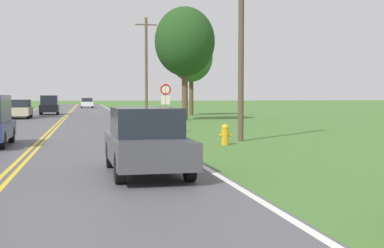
# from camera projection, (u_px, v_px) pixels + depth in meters

# --- Properties ---
(fire_hydrant) EXTENTS (0.46, 0.30, 0.81)m
(fire_hydrant) POSITION_uv_depth(u_px,v_px,m) (225.00, 134.00, 20.64)
(fire_hydrant) COLOR gold
(fire_hydrant) RESTS_ON ground
(traffic_sign) EXTENTS (0.60, 0.10, 2.53)m
(traffic_sign) POSITION_uv_depth(u_px,v_px,m) (165.00, 96.00, 26.87)
(traffic_sign) COLOR gray
(traffic_sign) RESTS_ON ground
(utility_pole_midground) EXTENTS (1.80, 0.24, 9.44)m
(utility_pole_midground) POSITION_uv_depth(u_px,v_px,m) (241.00, 24.00, 22.14)
(utility_pole_midground) COLOR brown
(utility_pole_midground) RESTS_ON ground
(utility_pole_far) EXTENTS (1.80, 0.24, 8.51)m
(utility_pole_far) POSITION_uv_depth(u_px,v_px,m) (146.00, 66.00, 45.42)
(utility_pole_far) COLOR brown
(utility_pole_far) RESTS_ON ground
(tree_left_verge) EXTENTS (4.65, 4.65, 8.75)m
(tree_left_verge) POSITION_uv_depth(u_px,v_px,m) (185.00, 42.00, 41.19)
(tree_left_verge) COLOR brown
(tree_left_verge) RESTS_ON ground
(tree_right_cluster) EXTENTS (4.16, 4.16, 8.03)m
(tree_right_cluster) POSITION_uv_depth(u_px,v_px,m) (191.00, 57.00, 51.77)
(tree_right_cluster) COLOR brown
(tree_right_cluster) RESTS_ON ground
(car_dark_grey_sedan_approaching) EXTENTS (1.86, 4.40, 1.61)m
(car_dark_grey_sedan_approaching) POSITION_uv_depth(u_px,v_px,m) (146.00, 140.00, 12.98)
(car_dark_grey_sedan_approaching) COLOR black
(car_dark_grey_sedan_approaching) RESTS_ON ground
(car_champagne_van_mid_far) EXTENTS (1.92, 4.77, 1.57)m
(car_champagne_van_mid_far) POSITION_uv_depth(u_px,v_px,m) (19.00, 108.00, 44.29)
(car_champagne_van_mid_far) COLOR black
(car_champagne_van_mid_far) RESTS_ON ground
(car_black_van_receding) EXTENTS (1.89, 4.22, 1.92)m
(car_black_van_receding) POSITION_uv_depth(u_px,v_px,m) (49.00, 105.00, 53.21)
(car_black_van_receding) COLOR black
(car_black_van_receding) RESTS_ON ground
(car_white_hatchback_distant) EXTENTS (1.90, 4.25, 1.54)m
(car_white_hatchback_distant) POSITION_uv_depth(u_px,v_px,m) (87.00, 103.00, 82.53)
(car_white_hatchback_distant) COLOR black
(car_white_hatchback_distant) RESTS_ON ground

